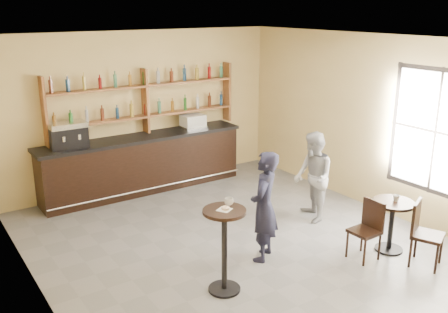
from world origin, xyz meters
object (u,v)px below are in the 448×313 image
cafe_table (391,226)px  bar_counter (143,163)px  espresso_machine (68,135)px  chair_south (428,235)px  man_main (264,206)px  chair_west (364,231)px  pastry_case (193,122)px  patron_second (313,177)px  pedestal_table (224,251)px

cafe_table → bar_counter: bearing=114.2°
espresso_machine → chair_south: bearing=-51.1°
man_main → bar_counter: bearing=-123.7°
chair_west → pastry_case: bearing=-177.0°
man_main → cafe_table: size_ratio=2.06×
cafe_table → patron_second: bearing=97.4°
patron_second → espresso_machine: bearing=-106.9°
bar_counter → pedestal_table: bearing=-100.2°
pedestal_table → chair_west: 2.27m
bar_counter → pastry_case: 1.39m
patron_second → man_main: bearing=-42.6°
man_main → pastry_case: bearing=-142.0°
pedestal_table → man_main: (0.98, 0.42, 0.25)m
cafe_table → chair_south: size_ratio=0.84×
pastry_case → espresso_machine: bearing=-175.6°
patron_second → chair_west: bearing=12.2°
espresso_machine → patron_second: espresso_machine is taller
pedestal_table → chair_south: (2.82, -1.08, -0.10)m
espresso_machine → chair_south: 6.32m
cafe_table → chair_west: (-0.55, 0.05, 0.05)m
pedestal_table → cafe_table: bearing=-9.8°
chair_south → pedestal_table: bearing=134.9°
cafe_table → espresso_machine: bearing=127.7°
bar_counter → chair_west: (1.49, -4.50, -0.12)m
chair_west → man_main: bearing=-125.3°
pastry_case → patron_second: bearing=-73.2°
bar_counter → patron_second: patron_second is taller
bar_counter → patron_second: (1.84, -3.00, 0.22)m
chair_west → espresso_machine: bearing=-147.6°
bar_counter → man_main: bearing=-86.0°
cafe_table → chair_west: chair_west is taller
pedestal_table → man_main: size_ratio=0.70×
bar_counter → pastry_case: bearing=0.0°
pastry_case → chair_west: size_ratio=0.53×
bar_counter → pedestal_table: size_ratio=3.64×
espresso_machine → pastry_case: 2.65m
espresso_machine → pastry_case: espresso_machine is taller
pastry_case → pedestal_table: (-1.92, -4.07, -0.71)m
cafe_table → chair_west: size_ratio=0.90×
espresso_machine → patron_second: size_ratio=0.42×
pedestal_table → chair_west: size_ratio=1.29×
bar_counter → pastry_case: (1.19, 0.00, 0.72)m
pastry_case → chair_west: bearing=-81.6°
espresso_machine → pedestal_table: bearing=-75.5°
man_main → patron_second: bearing=164.5°
pedestal_table → cafe_table: 2.82m
bar_counter → pastry_case: size_ratio=8.80×
man_main → chair_south: bearing=103.2°
bar_counter → espresso_machine: (-1.47, 0.00, 0.81)m
espresso_machine → chair_south: (3.56, -5.15, -0.90)m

